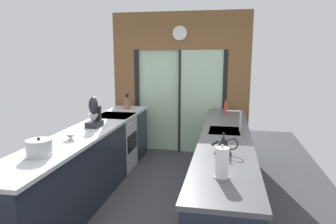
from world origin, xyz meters
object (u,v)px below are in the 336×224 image
Objects in this scene: oven_range at (116,142)px; soap_bottle at (226,107)px; knife_block at (127,103)px; paper_towel_roll at (222,163)px; kettle at (224,144)px; stock_pot at (39,148)px; mixing_bowl at (71,136)px; stand_mixer at (94,115)px.

oven_range is 3.91× the size of soap_bottle.
knife_block reaches higher than oven_range.
soap_bottle is 2.91m from paper_towel_roll.
soap_bottle is (-0.00, 2.29, -0.00)m from kettle.
paper_towel_roll is at bearing -90.20° from kettle.
stock_pot is (0.02, -2.11, 0.55)m from oven_range.
oven_range is at bearing -91.75° from knife_block.
mixing_bowl is 2.75m from soap_bottle.
stand_mixer reaches higher than stock_pot.
stand_mixer is (-0.00, -1.43, 0.05)m from knife_block.
stock_pot is 0.89× the size of paper_towel_roll.
mixing_bowl reaches higher than oven_range.
paper_towel_roll is (1.78, -2.91, 0.02)m from knife_block.
stock_pot reaches higher than mixing_bowl.
stock_pot is at bearing -123.31° from soap_bottle.
kettle is 0.62m from paper_towel_roll.
oven_range is 3.21× the size of knife_block.
oven_range is 2.18m from stock_pot.
paper_towel_roll is (1.80, -2.31, 0.59)m from oven_range.
paper_towel_roll is at bearing -52.07° from oven_range.
paper_towel_roll reaches higher than kettle.
paper_towel_roll is at bearing -6.30° from stock_pot.
paper_towel_roll is at bearing -39.71° from stand_mixer.
stand_mixer is (0.02, -0.83, 0.63)m from oven_range.
stand_mixer is at bearing -88.73° from oven_range.
stock_pot is (0.00, -1.28, -0.08)m from stand_mixer.
mixing_bowl is (0.02, -1.49, 0.50)m from oven_range.
knife_block is (0.00, 2.10, 0.07)m from mixing_bowl.
knife_block reaches higher than paper_towel_roll.
soap_bottle is at bearing 90.06° from kettle.
stand_mixer is 1.28m from stock_pot.
stand_mixer is at bearing 90.00° from stock_pot.
mixing_bowl is 0.68m from stand_mixer.
soap_bottle is at bearing 38.72° from stand_mixer.
mixing_bowl is 0.63× the size of soap_bottle.
kettle is at bearing 89.80° from paper_towel_roll.
mixing_bowl is 0.54× the size of kettle.
stock_pot is 1.83m from kettle.
oven_range is 2.53m from kettle.
knife_block is 2.71m from stock_pot.
oven_range is 0.83m from knife_block.
stock_pot is at bearing 173.70° from paper_towel_roll.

